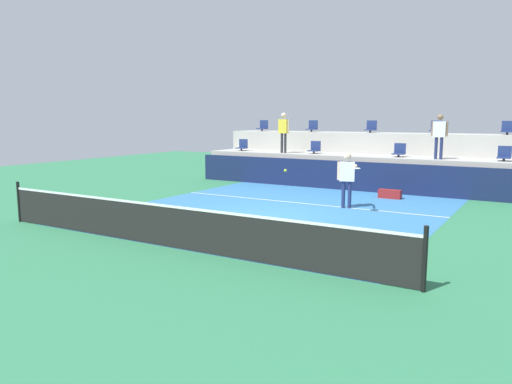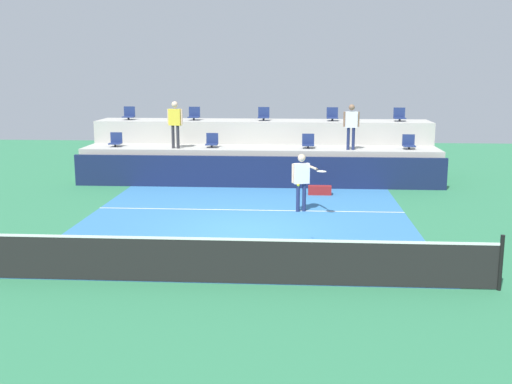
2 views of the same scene
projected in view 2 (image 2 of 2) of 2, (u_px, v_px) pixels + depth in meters
ground_plane at (242, 231)px, 15.97m from camera, size 40.00×40.00×0.00m
court_inner_paint at (246, 222)px, 16.94m from camera, size 9.00×10.00×0.01m
court_service_line at (250, 210)px, 18.31m from camera, size 9.00×0.06×0.00m
tennis_net at (224, 259)px, 11.95m from camera, size 10.48×0.08×1.07m
sponsor_backboard at (258, 172)px, 21.73m from camera, size 13.00×0.16×1.10m
seating_tier_lower at (260, 164)px, 22.99m from camera, size 13.00×1.80×1.25m
seating_tier_upper at (263, 147)px, 24.67m from camera, size 13.00×1.80×2.10m
stadium_chair_lower_far_left at (116, 141)px, 23.12m from camera, size 0.44×0.40×0.52m
stadium_chair_lower_left at (212, 142)px, 22.88m from camera, size 0.44×0.40×0.52m
stadium_chair_lower_right at (308, 142)px, 22.64m from camera, size 0.44×0.40×0.52m
stadium_chair_lower_far_right at (409, 143)px, 22.40m from camera, size 0.44×0.40×0.52m
stadium_chair_upper_far_left at (129, 114)px, 24.71m from camera, size 0.44×0.40×0.52m
stadium_chair_upper_left at (194, 115)px, 24.54m from camera, size 0.44×0.40×0.52m
stadium_chair_upper_center at (264, 115)px, 24.36m from camera, size 0.44×0.40×0.52m
stadium_chair_upper_right at (332, 115)px, 24.18m from camera, size 0.44×0.40×0.52m
stadium_chair_upper_far_right at (400, 116)px, 24.01m from camera, size 0.44×0.40×0.52m
tennis_player at (302, 177)px, 17.95m from camera, size 1.01×1.12×1.69m
spectator_leaning_on_rail at (175, 120)px, 22.43m from camera, size 0.59×0.27×1.69m
spectator_in_white at (351, 123)px, 22.02m from camera, size 0.57×0.22×1.61m
tennis_ball at (298, 185)px, 14.12m from camera, size 0.07×0.07×0.07m
equipment_bag at (320, 190)px, 20.56m from camera, size 0.76×0.28×0.30m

